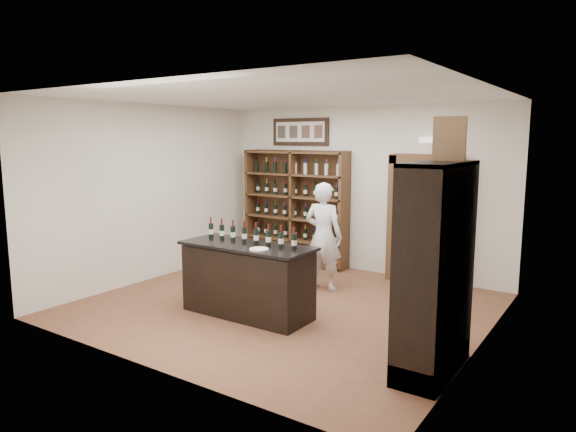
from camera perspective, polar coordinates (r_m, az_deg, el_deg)
The scene contains 22 objects.
floor at distance 7.64m, azimuth -0.45°, elevation -9.91°, with size 5.50×5.50×0.00m, color brown.
ceiling at distance 7.26m, azimuth -0.48°, elevation 13.14°, with size 5.50×5.50×0.00m, color white.
wall_back at distance 9.46m, azimuth 8.12°, elevation 2.91°, with size 5.50×0.04×3.00m, color silver.
wall_left at distance 9.13m, azimuth -14.88°, elevation 2.51°, with size 0.04×5.00×3.00m, color silver.
wall_right at distance 6.20m, azimuth 21.04°, elevation -0.58°, with size 0.04×5.00×3.00m, color silver.
wine_shelf at distance 9.99m, azimuth 0.93°, elevation 1.00°, with size 2.20×0.38×2.20m.
framed_picture at distance 10.02m, azimuth 1.38°, elevation 9.33°, with size 1.25×0.04×0.52m, color black.
arched_doorway at distance 8.87m, azimuth 14.87°, elevation -0.02°, with size 1.17×0.35×2.17m.
emergency_light at distance 8.86m, azimuth 15.39°, elevation 8.14°, with size 0.30×0.10×0.10m, color white.
tasting_counter at distance 7.14m, azimuth -4.52°, elevation -7.11°, with size 1.88×0.78×1.00m.
counter_bottle_0 at distance 7.52m, azimuth -8.55°, elevation -1.59°, with size 0.07×0.07×0.30m.
counter_bottle_1 at distance 7.38m, azimuth -7.37°, elevation -1.76°, with size 0.07×0.07×0.30m.
counter_bottle_2 at distance 7.25m, azimuth -6.14°, elevation -1.92°, with size 0.07×0.07×0.30m.
counter_bottle_3 at distance 7.12m, azimuth -4.87°, elevation -2.10°, with size 0.07×0.07×0.30m.
counter_bottle_4 at distance 7.00m, azimuth -3.56°, elevation -2.28°, with size 0.07×0.07×0.30m.
counter_bottle_5 at distance 6.88m, azimuth -2.19°, elevation -2.46°, with size 0.07×0.07×0.30m.
counter_bottle_6 at distance 6.76m, azimuth -0.78°, elevation -2.65°, with size 0.07×0.07×0.30m.
counter_bottle_7 at distance 6.65m, azimuth 0.68°, elevation -2.84°, with size 0.07×0.07×0.30m.
side_cabinet at distance 5.57m, azimuth 16.22°, elevation -9.23°, with size 0.48×1.20×2.20m.
shopkeeper at distance 8.25m, azimuth 3.96°, elevation -2.27°, with size 0.64×0.42×1.74m, color white.
plate at distance 6.64m, azimuth -3.25°, elevation -3.72°, with size 0.25×0.25×0.02m, color silver.
wine_crate at distance 5.53m, azimuth 17.52°, elevation 8.18°, with size 0.32×0.13×0.45m, color tan.
Camera 1 is at (4.08, -5.98, 2.43)m, focal length 32.00 mm.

